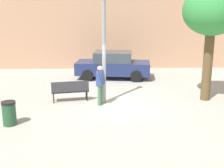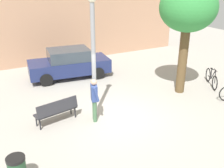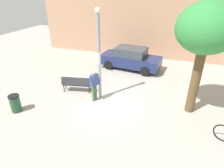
{
  "view_description": "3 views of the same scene",
  "coord_description": "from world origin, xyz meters",
  "views": [
    {
      "loc": [
        -0.79,
        -11.58,
        3.95
      ],
      "look_at": [
        -0.42,
        0.06,
        0.92
      ],
      "focal_mm": 46.85,
      "sensor_mm": 36.0,
      "label": 1
    },
    {
      "loc": [
        -4.41,
        -7.91,
        5.11
      ],
      "look_at": [
        0.15,
        0.75,
        1.07
      ],
      "focal_mm": 42.31,
      "sensor_mm": 36.0,
      "label": 2
    },
    {
      "loc": [
        2.67,
        -7.62,
        5.27
      ],
      "look_at": [
        -0.19,
        0.83,
        0.73
      ],
      "focal_mm": 30.44,
      "sensor_mm": 36.0,
      "label": 3
    }
  ],
  "objects": [
    {
      "name": "parked_car_navy",
      "position": [
        -0.2,
        4.99,
        0.77
      ],
      "size": [
        4.37,
        2.21,
        1.55
      ],
      "color": "navy",
      "rests_on": "ground_plane"
    },
    {
      "name": "trash_bin",
      "position": [
        -4.04,
        -1.95,
        0.43
      ],
      "size": [
        0.49,
        0.49,
        0.85
      ],
      "color": "#234C2D",
      "rests_on": "ground_plane"
    },
    {
      "name": "person_by_lamppost",
      "position": [
        -0.91,
        0.14,
        0.97
      ],
      "size": [
        0.41,
        0.63,
        1.67
      ],
      "color": "#47704C",
      "rests_on": "ground_plane"
    },
    {
      "name": "park_bench",
      "position": [
        -2.21,
        0.64,
        0.55
      ],
      "size": [
        1.66,
        0.77,
        0.92
      ],
      "color": "#2D2D33",
      "rests_on": "ground_plane"
    },
    {
      "name": "ground_plane",
      "position": [
        0.0,
        0.0,
        0.0
      ],
      "size": [
        36.0,
        36.0,
        0.0
      ],
      "primitive_type": "plane",
      "color": "#A8A399"
    },
    {
      "name": "lamppost",
      "position": [
        -0.74,
        0.5,
        2.52
      ],
      "size": [
        0.28,
        0.28,
        4.53
      ],
      "color": "gray",
      "rests_on": "ground_plane"
    },
    {
      "name": "building_facade",
      "position": [
        0.0,
        8.86,
        4.08
      ],
      "size": [
        17.69,
        2.0,
        8.16
      ],
      "primitive_type": "cube",
      "color": "tan",
      "rests_on": "ground_plane"
    },
    {
      "name": "plaza_tree",
      "position": [
        3.75,
        0.73,
        3.77
      ],
      "size": [
        2.43,
        2.43,
        4.89
      ],
      "color": "brown",
      "rests_on": "ground_plane"
    }
  ]
}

